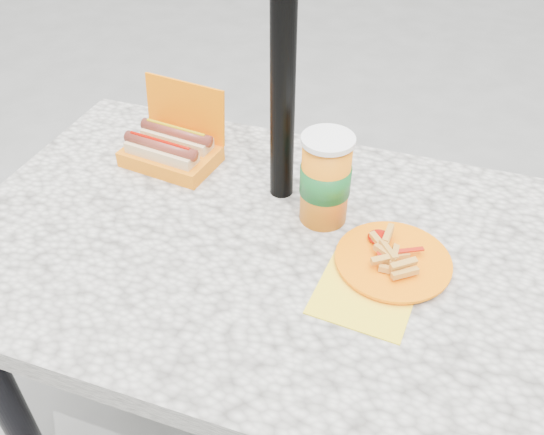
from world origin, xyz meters
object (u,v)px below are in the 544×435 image
(umbrella_pole, at_px, (283,37))
(fries_plate, at_px, (390,262))
(soda_cup, at_px, (325,179))
(hotdog_box, at_px, (171,148))

(umbrella_pole, height_order, fries_plate, umbrella_pole)
(umbrella_pole, bearing_deg, soda_cup, -27.16)
(umbrella_pole, relative_size, soda_cup, 11.38)
(fries_plate, distance_m, soda_cup, 0.20)
(fries_plate, bearing_deg, soda_cup, 147.83)
(umbrella_pole, height_order, soda_cup, umbrella_pole)
(fries_plate, xyz_separation_m, soda_cup, (-0.16, 0.10, 0.09))
(umbrella_pole, relative_size, hotdog_box, 9.72)
(umbrella_pole, bearing_deg, hotdog_box, 174.65)
(umbrella_pole, relative_size, fries_plate, 7.49)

